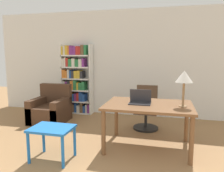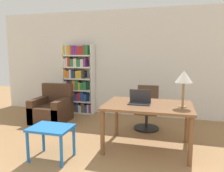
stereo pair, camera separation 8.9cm
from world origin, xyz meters
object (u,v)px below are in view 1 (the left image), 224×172
desk (148,110)px  bookshelf (76,81)px  side_table_blue (52,133)px  armchair (51,110)px  laptop (140,101)px  table_lamp (184,78)px  office_chair (146,110)px

desk → bookshelf: 2.76m
side_table_blue → armchair: 1.98m
laptop → armchair: size_ratio=0.42×
laptop → bookshelf: (-1.95, 1.81, 0.07)m
desk → bookshelf: bookshelf is taller
laptop → side_table_blue: laptop is taller
side_table_blue → bookshelf: bearing=105.9°
desk → bookshelf: size_ratio=0.78×
armchair → bookshelf: 1.09m
table_lamp → bookshelf: size_ratio=0.31×
desk → office_chair: 1.06m
laptop → table_lamp: 0.79m
laptop → office_chair: 1.11m
desk → table_lamp: 0.78m
desk → armchair: 2.56m
office_chair → armchair: office_chair is taller
desk → laptop: size_ratio=3.97×
desk → armchair: size_ratio=1.65×
side_table_blue → armchair: armchair is taller
office_chair → armchair: 2.24m
table_lamp → side_table_blue: table_lamp is taller
table_lamp → side_table_blue: bearing=-159.1°
laptop → bookshelf: 2.66m
side_table_blue → armchair: (-1.01, 1.71, -0.14)m
armchair → side_table_blue: bearing=-59.5°
table_lamp → office_chair: table_lamp is taller
office_chair → armchair: (-2.23, -0.09, -0.13)m
table_lamp → bookshelf: 3.23m
armchair → desk: bearing=-21.5°
office_chair → side_table_blue: 2.17m
laptop → desk: bearing=4.8°
armchair → laptop: bearing=-23.0°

